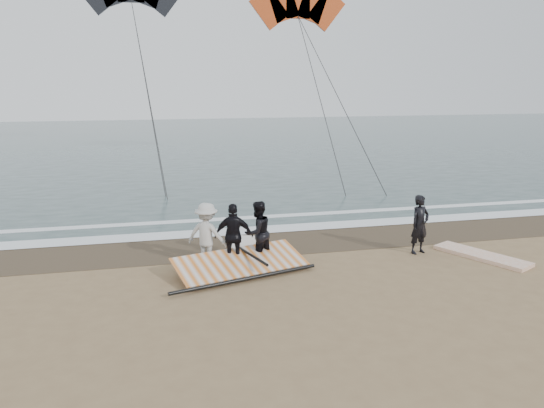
{
  "coord_description": "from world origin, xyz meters",
  "views": [
    {
      "loc": [
        -4.72,
        -11.14,
        4.99
      ],
      "look_at": [
        -1.47,
        3.0,
        1.6
      ],
      "focal_mm": 35.0,
      "sensor_mm": 36.0,
      "label": 1
    }
  ],
  "objects_px": {
    "board_white": "(482,256)",
    "sail_rig": "(238,264)",
    "man_main": "(420,224)",
    "board_cream": "(240,249)"
  },
  "relations": [
    {
      "from": "board_white",
      "to": "board_cream",
      "type": "relative_size",
      "value": 1.05
    },
    {
      "from": "board_white",
      "to": "board_cream",
      "type": "bearing_deg",
      "value": 135.69
    },
    {
      "from": "board_white",
      "to": "board_cream",
      "type": "distance_m",
      "value": 7.04
    },
    {
      "from": "man_main",
      "to": "sail_rig",
      "type": "height_order",
      "value": "man_main"
    },
    {
      "from": "man_main",
      "to": "board_cream",
      "type": "bearing_deg",
      "value": 147.89
    },
    {
      "from": "board_white",
      "to": "sail_rig",
      "type": "height_order",
      "value": "sail_rig"
    },
    {
      "from": "man_main",
      "to": "board_cream",
      "type": "distance_m",
      "value": 5.36
    },
    {
      "from": "man_main",
      "to": "board_cream",
      "type": "xyz_separation_m",
      "value": [
        -5.12,
        1.33,
        -0.82
      ]
    },
    {
      "from": "man_main",
      "to": "sail_rig",
      "type": "distance_m",
      "value": 5.52
    },
    {
      "from": "man_main",
      "to": "board_white",
      "type": "bearing_deg",
      "value": -44.05
    }
  ]
}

